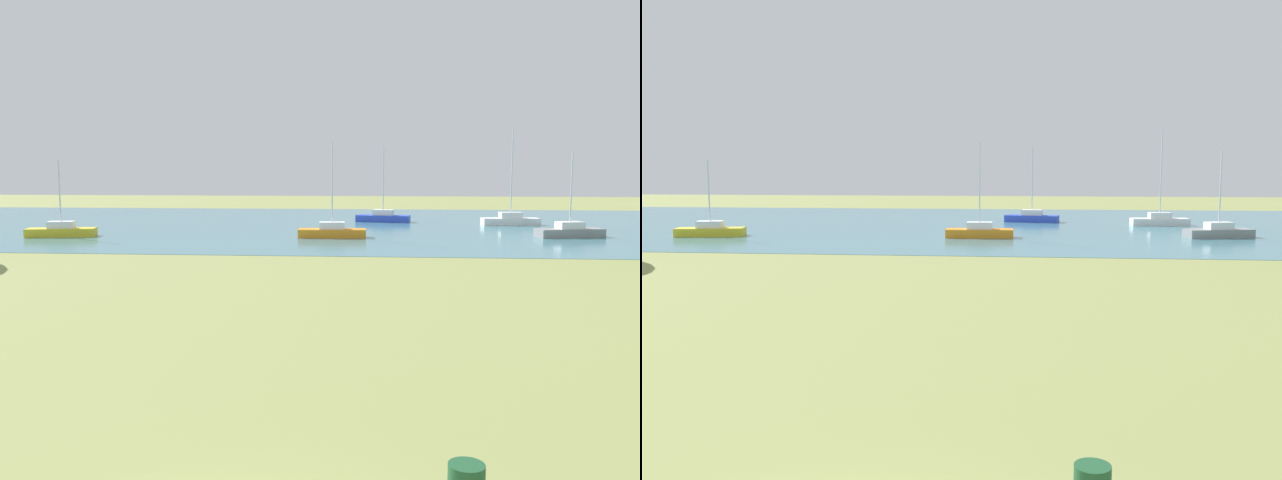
{
  "view_description": "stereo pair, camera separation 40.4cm",
  "coord_description": "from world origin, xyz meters",
  "views": [
    {
      "loc": [
        2.2,
        -7.99,
        5.26
      ],
      "look_at": [
        0.25,
        16.33,
        2.5
      ],
      "focal_mm": 37.95,
      "sensor_mm": 36.0,
      "label": 1
    },
    {
      "loc": [
        2.6,
        -7.95,
        5.26
      ],
      "look_at": [
        0.25,
        16.33,
        2.5
      ],
      "focal_mm": 37.95,
      "sensor_mm": 36.0,
      "label": 2
    }
  ],
  "objects": [
    {
      "name": "ground_plane",
      "position": [
        0.0,
        22.0,
        0.0
      ],
      "size": [
        160.0,
        160.0,
        0.0
      ],
      "primitive_type": "plane",
      "color": "#8C9351"
    },
    {
      "name": "water_surface",
      "position": [
        0.0,
        50.0,
        0.01
      ],
      "size": [
        140.0,
        40.0,
        0.02
      ],
      "primitive_type": "cube",
      "color": "teal",
      "rests_on": "ground"
    },
    {
      "name": "sailboat_gray",
      "position": [
        16.21,
        41.46,
        0.45
      ],
      "size": [
        5.02,
        2.61,
        6.12
      ],
      "color": "gray",
      "rests_on": "water_surface"
    },
    {
      "name": "sailboat_white",
      "position": [
        13.86,
        50.79,
        0.48
      ],
      "size": [
        4.9,
        1.85,
        8.08
      ],
      "color": "white",
      "rests_on": "water_surface"
    },
    {
      "name": "sailboat_yellow",
      "position": [
        -20.32,
        38.91,
        0.45
      ],
      "size": [
        5.0,
        2.37,
        5.52
      ],
      "color": "yellow",
      "rests_on": "water_surface"
    },
    {
      "name": "sailboat_orange",
      "position": [
        -0.77,
        39.87,
        0.46
      ],
      "size": [
        4.85,
        1.67,
        6.75
      ],
      "color": "orange",
      "rests_on": "water_surface"
    },
    {
      "name": "sailboat_blue",
      "position": [
        3.02,
        53.2,
        0.46
      ],
      "size": [
        4.99,
        2.32,
        6.75
      ],
      "color": "blue",
      "rests_on": "water_surface"
    }
  ]
}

